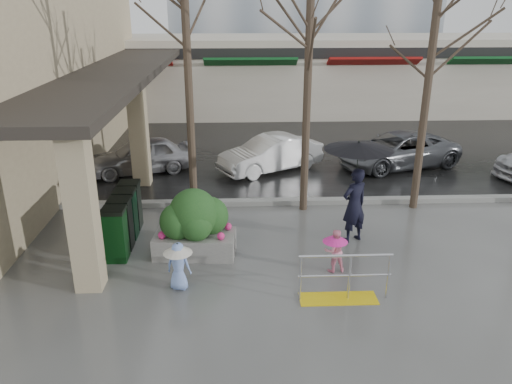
{
  "coord_description": "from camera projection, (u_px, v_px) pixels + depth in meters",
  "views": [
    {
      "loc": [
        -0.76,
        -9.94,
        5.72
      ],
      "look_at": [
        -0.28,
        1.65,
        1.3
      ],
      "focal_mm": 35.0,
      "sensor_mm": 36.0,
      "label": 1
    }
  ],
  "objects": [
    {
      "name": "child_blue",
      "position": [
        178.0,
        262.0,
        10.43
      ],
      "size": [
        0.62,
        0.62,
        1.07
      ],
      "rotation": [
        0.0,
        0.0,
        2.91
      ],
      "color": "#7E9CE0",
      "rests_on": "ground"
    },
    {
      "name": "tree_midwest",
      "position": [
        310.0,
        22.0,
        12.89
      ],
      "size": [
        3.2,
        3.2,
        7.0
      ],
      "color": "#382B21",
      "rests_on": "ground"
    },
    {
      "name": "street_asphalt",
      "position": [
        247.0,
        98.0,
        31.88
      ],
      "size": [
        120.0,
        36.0,
        0.01
      ],
      "primitive_type": "cube",
      "color": "black",
      "rests_on": "ground"
    },
    {
      "name": "car_a",
      "position": [
        141.0,
        155.0,
        17.71
      ],
      "size": [
        3.98,
        2.59,
        1.26
      ],
      "primitive_type": "imported",
      "rotation": [
        0.0,
        0.0,
        -1.25
      ],
      "color": "#ABAAAF",
      "rests_on": "ground"
    },
    {
      "name": "ground",
      "position": [
        271.0,
        271.0,
        11.34
      ],
      "size": [
        120.0,
        120.0,
        0.0
      ],
      "primitive_type": "plane",
      "color": "#51514F",
      "rests_on": "ground"
    },
    {
      "name": "storefront_row",
      "position": [
        285.0,
        74.0,
        27.48
      ],
      "size": [
        34.0,
        6.74,
        4.0
      ],
      "color": "beige",
      "rests_on": "ground"
    },
    {
      "name": "car_c",
      "position": [
        397.0,
        150.0,
        18.38
      ],
      "size": [
        4.95,
        3.34,
        1.26
      ],
      "primitive_type": "imported",
      "rotation": [
        0.0,
        0.0,
        -1.27
      ],
      "color": "slate",
      "rests_on": "ground"
    },
    {
      "name": "tree_west",
      "position": [
        186.0,
        29.0,
        12.82
      ],
      "size": [
        3.2,
        3.2,
        6.8
      ],
      "color": "#382B21",
      "rests_on": "ground"
    },
    {
      "name": "curb",
      "position": [
        262.0,
        202.0,
        15.05
      ],
      "size": [
        120.0,
        0.3,
        0.15
      ],
      "primitive_type": "cube",
      "color": "gray",
      "rests_on": "ground"
    },
    {
      "name": "child_pink",
      "position": [
        335.0,
        248.0,
        11.16
      ],
      "size": [
        0.57,
        0.57,
        1.01
      ],
      "rotation": [
        0.0,
        0.0,
        3.29
      ],
      "color": "pink",
      "rests_on": "ground"
    },
    {
      "name": "pillar_back",
      "position": [
        139.0,
        133.0,
        16.17
      ],
      "size": [
        0.55,
        0.55,
        3.5
      ],
      "primitive_type": "cube",
      "color": "tan",
      "rests_on": "ground"
    },
    {
      "name": "car_b",
      "position": [
        270.0,
        154.0,
        17.89
      ],
      "size": [
        3.98,
        3.04,
        1.26
      ],
      "primitive_type": "imported",
      "rotation": [
        0.0,
        0.0,
        -1.06
      ],
      "color": "silver",
      "rests_on": "ground"
    },
    {
      "name": "planter",
      "position": [
        195.0,
        224.0,
        11.84
      ],
      "size": [
        1.99,
        1.17,
        1.68
      ],
      "rotation": [
        0.0,
        0.0,
        -0.09
      ],
      "color": "slate",
      "rests_on": "ground"
    },
    {
      "name": "pillar_front",
      "position": [
        82.0,
        212.0,
        10.1
      ],
      "size": [
        0.55,
        0.55,
        3.5
      ],
      "primitive_type": "cube",
      "color": "tan",
      "rests_on": "ground"
    },
    {
      "name": "canopy_slab",
      "position": [
        119.0,
        67.0,
        17.34
      ],
      "size": [
        2.8,
        18.0,
        0.25
      ],
      "primitive_type": "cube",
      "color": "#2D2823",
      "rests_on": "pillar_front"
    },
    {
      "name": "news_boxes",
      "position": [
        124.0,
        219.0,
        12.48
      ],
      "size": [
        0.53,
        2.34,
        1.31
      ],
      "rotation": [
        0.0,
        0.0,
        -0.0
      ],
      "color": "black",
      "rests_on": "ground"
    },
    {
      "name": "tree_mideast",
      "position": [
        434.0,
        37.0,
        13.15
      ],
      "size": [
        3.2,
        3.2,
        6.5
      ],
      "color": "#382B21",
      "rests_on": "ground"
    },
    {
      "name": "woman",
      "position": [
        356.0,
        180.0,
        12.23
      ],
      "size": [
        1.67,
        1.67,
        2.64
      ],
      "rotation": [
        0.0,
        0.0,
        3.61
      ],
      "color": "black",
      "rests_on": "ground"
    },
    {
      "name": "handrail",
      "position": [
        342.0,
        283.0,
        10.14
      ],
      "size": [
        1.9,
        0.5,
        1.03
      ],
      "color": "yellow",
      "rests_on": "ground"
    }
  ]
}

